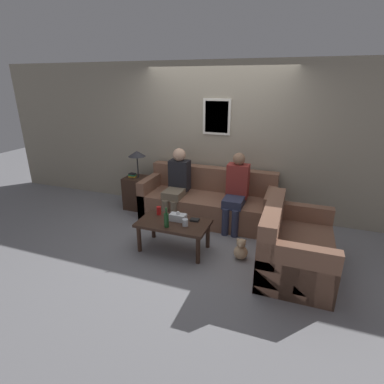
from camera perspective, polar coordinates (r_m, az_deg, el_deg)
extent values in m
plane|color=gray|center=(4.88, 1.19, -7.36)|extent=(16.00, 16.00, 0.00)
cube|color=#9E937F|center=(5.33, 4.72, 9.83)|extent=(9.00, 0.06, 2.60)
cube|color=silver|center=(5.23, 4.72, 14.07)|extent=(0.48, 0.02, 0.60)
cube|color=#B7CCB2|center=(5.22, 4.69, 14.06)|extent=(0.40, 0.01, 0.52)
cube|color=brown|center=(5.17, 2.85, -2.97)|extent=(2.24, 0.85, 0.44)
cube|color=brown|center=(5.32, 3.99, 2.58)|extent=(2.24, 0.20, 0.41)
cube|color=brown|center=(5.51, -7.62, -0.37)|extent=(0.14, 0.85, 0.67)
cube|color=brown|center=(4.95, 14.60, -3.33)|extent=(0.14, 0.85, 0.67)
cube|color=brown|center=(4.07, 19.18, -11.15)|extent=(0.85, 1.31, 0.44)
cube|color=brown|center=(3.87, 15.08, -5.14)|extent=(0.20, 1.31, 0.41)
cube|color=brown|center=(3.51, 19.05, -14.38)|extent=(0.85, 0.14, 0.67)
cube|color=brown|center=(4.53, 19.61, -6.18)|extent=(0.85, 0.14, 0.67)
cube|color=#382319|center=(4.20, -3.53, -5.97)|extent=(0.99, 0.55, 0.04)
cylinder|color=#382319|center=(4.31, -10.03, -8.76)|extent=(0.06, 0.06, 0.39)
cylinder|color=#382319|center=(3.99, 1.15, -11.00)|extent=(0.06, 0.06, 0.39)
cylinder|color=#382319|center=(4.64, -7.39, -6.37)|extent=(0.06, 0.06, 0.39)
cylinder|color=#382319|center=(4.34, 3.03, -8.20)|extent=(0.06, 0.06, 0.39)
cube|color=#382319|center=(5.71, -10.43, -0.10)|extent=(0.41, 0.41, 0.61)
cylinder|color=#262628|center=(5.53, -10.31, 4.80)|extent=(0.02, 0.02, 0.42)
cone|color=#2D2D33|center=(5.47, -10.47, 7.20)|extent=(0.31, 0.31, 0.10)
cube|color=gold|center=(5.62, -11.27, 2.93)|extent=(0.13, 0.08, 0.03)
cube|color=#237547|center=(5.62, -11.29, 3.19)|extent=(0.13, 0.10, 0.02)
cube|color=black|center=(5.61, -11.31, 3.42)|extent=(0.13, 0.10, 0.02)
cylinder|color=#19421E|center=(4.02, -4.90, -5.40)|extent=(0.06, 0.06, 0.19)
cylinder|color=#19421E|center=(3.96, -4.96, -3.59)|extent=(0.02, 0.02, 0.08)
cylinder|color=silver|center=(4.06, -1.31, -5.83)|extent=(0.08, 0.08, 0.10)
cube|color=black|center=(4.21, 0.51, -5.33)|extent=(0.13, 0.10, 0.03)
cylinder|color=red|center=(4.41, -6.34, -3.54)|extent=(0.07, 0.07, 0.12)
cube|color=silver|center=(4.21, -2.67, -4.84)|extent=(0.23, 0.12, 0.10)
sphere|color=white|center=(4.18, -2.69, -3.97)|extent=(0.05, 0.05, 0.05)
cube|color=#756651|center=(5.05, -3.30, -0.27)|extent=(0.31, 0.45, 0.14)
cylinder|color=#756651|center=(4.99, -5.07, -3.93)|extent=(0.11, 0.11, 0.44)
cylinder|color=#756651|center=(4.94, -3.45, -4.19)|extent=(0.11, 0.11, 0.44)
cube|color=black|center=(5.16, -2.38, 3.24)|extent=(0.34, 0.22, 0.52)
sphere|color=tan|center=(5.07, -2.43, 7.10)|extent=(0.22, 0.22, 0.22)
cube|color=#2D334C|center=(4.76, 8.01, -1.79)|extent=(0.31, 0.43, 0.14)
cylinder|color=#2D334C|center=(4.69, 6.36, -5.68)|extent=(0.11, 0.11, 0.44)
cylinder|color=#2D334C|center=(4.66, 8.19, -5.94)|extent=(0.11, 0.11, 0.44)
cube|color=maroon|center=(4.86, 8.72, 2.11)|extent=(0.34, 0.22, 0.55)
sphere|color=#8C664C|center=(4.76, 8.96, 6.24)|extent=(0.19, 0.19, 0.19)
sphere|color=tan|center=(4.18, 9.24, -11.26)|extent=(0.19, 0.19, 0.19)
sphere|color=tan|center=(4.11, 9.35, -9.61)|extent=(0.12, 0.12, 0.12)
sphere|color=tan|center=(4.10, 8.78, -9.00)|extent=(0.04, 0.04, 0.04)
sphere|color=tan|center=(4.08, 9.99, -9.18)|extent=(0.04, 0.04, 0.04)
sphere|color=beige|center=(4.07, 9.21, -10.02)|extent=(0.05, 0.05, 0.05)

